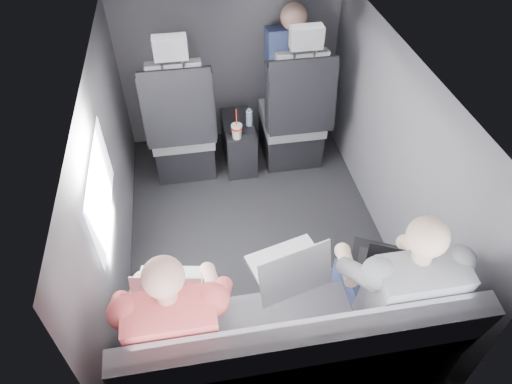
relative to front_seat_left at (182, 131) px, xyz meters
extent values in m
plane|color=black|center=(0.45, -0.84, -0.40)|extent=(2.60, 2.60, 0.00)
plane|color=#B2B2AD|center=(0.45, -0.84, 0.95)|extent=(2.60, 2.60, 0.00)
cube|color=#56565B|center=(-0.45, -0.84, 0.27)|extent=(0.02, 2.60, 1.35)
cube|color=#56565B|center=(1.35, -0.84, 0.27)|extent=(0.02, 2.60, 1.35)
cube|color=#56565B|center=(0.45, 0.46, 0.27)|extent=(1.80, 0.02, 1.35)
cube|color=#56565B|center=(0.45, -2.14, 0.27)|extent=(1.80, 0.02, 1.35)
cube|color=white|center=(-0.43, -1.14, 0.50)|extent=(0.02, 0.75, 0.42)
cube|color=black|center=(0.90, -0.17, 0.40)|extent=(0.35, 0.11, 0.59)
cube|color=black|center=(0.00, 0.08, -0.25)|extent=(0.46, 0.48, 0.30)
cube|color=slate|center=(0.00, 0.06, -0.02)|extent=(0.48, 0.46, 0.14)
cube|color=slate|center=(0.00, -0.14, 0.35)|extent=(0.38, 0.18, 0.61)
cube|color=black|center=(-0.22, -0.14, 0.32)|extent=(0.08, 0.21, 0.53)
cube|color=black|center=(0.22, -0.14, 0.32)|extent=(0.08, 0.21, 0.53)
cube|color=black|center=(0.00, -0.20, 0.34)|extent=(0.50, 0.11, 0.58)
cube|color=slate|center=(0.00, -0.18, 0.79)|extent=(0.22, 0.10, 0.15)
cube|color=black|center=(0.90, 0.08, -0.25)|extent=(0.46, 0.48, 0.30)
cube|color=slate|center=(0.90, 0.06, -0.02)|extent=(0.48, 0.46, 0.14)
cube|color=slate|center=(0.90, -0.14, 0.35)|extent=(0.38, 0.18, 0.61)
cube|color=black|center=(0.68, -0.14, 0.32)|extent=(0.08, 0.21, 0.53)
cube|color=black|center=(1.12, -0.14, 0.32)|extent=(0.08, 0.21, 0.53)
cube|color=black|center=(0.90, -0.20, 0.34)|extent=(0.50, 0.11, 0.58)
cube|color=slate|center=(0.90, -0.18, 0.79)|extent=(0.22, 0.10, 0.15)
cube|color=black|center=(0.45, 0.04, -0.20)|extent=(0.24, 0.48, 0.40)
cylinder|color=black|center=(0.40, -0.08, 0.00)|extent=(0.09, 0.09, 0.01)
cylinder|color=black|center=(0.51, -0.08, 0.00)|extent=(0.09, 0.09, 0.01)
cube|color=slate|center=(0.45, -1.86, -0.18)|extent=(1.60, 0.50, 0.45)
cube|color=slate|center=(0.45, -2.09, 0.28)|extent=(1.60, 0.17, 0.47)
cylinder|color=red|center=(0.41, -0.15, 0.09)|extent=(0.08, 0.08, 0.02)
cylinder|color=white|center=(0.41, -0.15, 0.11)|extent=(0.09, 0.09, 0.01)
cylinder|color=red|center=(0.41, -0.15, 0.19)|extent=(0.01, 0.01, 0.14)
cylinder|color=#B0D9EE|center=(0.53, 0.00, 0.06)|extent=(0.05, 0.05, 0.13)
cylinder|color=#B0D9EE|center=(0.53, 0.00, 0.14)|extent=(0.03, 0.03, 0.02)
cube|color=silver|center=(-0.13, -1.59, 0.19)|extent=(0.37, 0.30, 0.02)
cube|color=silver|center=(-0.13, -1.60, 0.20)|extent=(0.29, 0.18, 0.00)
cube|color=silver|center=(-0.13, -1.51, 0.20)|extent=(0.11, 0.07, 0.00)
cube|color=silver|center=(-0.13, -1.74, 0.31)|extent=(0.34, 0.13, 0.23)
cube|color=white|center=(-0.13, -1.73, 0.31)|extent=(0.30, 0.11, 0.20)
cube|color=silver|center=(0.50, -1.55, 0.19)|extent=(0.44, 0.36, 0.02)
cube|color=silver|center=(0.50, -1.56, 0.20)|extent=(0.34, 0.22, 0.00)
cube|color=silver|center=(0.50, -1.47, 0.20)|extent=(0.13, 0.09, 0.00)
cube|color=silver|center=(0.50, -1.72, 0.32)|extent=(0.39, 0.17, 0.26)
cube|color=white|center=(0.50, -1.71, 0.32)|extent=(0.34, 0.15, 0.22)
cube|color=black|center=(1.01, -1.62, 0.19)|extent=(0.43, 0.38, 0.02)
cube|color=black|center=(1.01, -1.64, 0.20)|extent=(0.32, 0.25, 0.00)
cube|color=black|center=(1.01, -1.55, 0.20)|extent=(0.12, 0.10, 0.00)
cube|color=black|center=(1.01, -1.78, 0.32)|extent=(0.35, 0.22, 0.24)
cube|color=white|center=(1.01, -1.77, 0.31)|extent=(0.31, 0.19, 0.20)
cube|color=#333237|center=(-0.20, -1.74, 0.11)|extent=(0.14, 0.41, 0.12)
cube|color=#333237|center=(0.01, -1.74, 0.11)|extent=(0.14, 0.41, 0.12)
cube|color=#333237|center=(-0.20, -1.53, -0.18)|extent=(0.12, 0.12, 0.45)
cube|color=#333237|center=(0.01, -1.53, -0.18)|extent=(0.12, 0.12, 0.45)
cube|color=#D34556|center=(-0.09, -1.94, 0.34)|extent=(0.37, 0.25, 0.51)
sphere|color=tan|center=(-0.09, -1.91, 0.70)|extent=(0.17, 0.17, 0.17)
cylinder|color=tan|center=(-0.28, -1.66, 0.25)|extent=(0.11, 0.26, 0.11)
cylinder|color=tan|center=(0.09, -1.66, 0.25)|extent=(0.11, 0.26, 0.11)
cube|color=navy|center=(0.87, -1.74, 0.11)|extent=(0.15, 0.43, 0.13)
cube|color=navy|center=(1.08, -1.74, 0.11)|extent=(0.15, 0.43, 0.13)
cube|color=navy|center=(0.87, -1.52, -0.18)|extent=(0.13, 0.13, 0.45)
cube|color=navy|center=(1.08, -1.52, -0.18)|extent=(0.13, 0.13, 0.45)
cube|color=gray|center=(0.97, -1.94, 0.35)|extent=(0.39, 0.26, 0.53)
sphere|color=#D8B194|center=(0.97, -1.91, 0.73)|extent=(0.17, 0.17, 0.17)
cylinder|color=#D8B194|center=(0.78, -1.66, 0.26)|extent=(0.11, 0.27, 0.12)
cylinder|color=#D8B194|center=(1.17, -1.66, 0.26)|extent=(0.11, 0.27, 0.12)
cube|color=navy|center=(0.92, 0.24, 0.38)|extent=(0.40, 0.26, 0.58)
sphere|color=tan|center=(0.92, 0.26, 0.74)|extent=(0.20, 0.20, 0.20)
cube|color=navy|center=(0.92, 0.30, 0.09)|extent=(0.34, 0.40, 0.12)
camera|label=1|loc=(0.08, -2.99, 2.14)|focal=32.00mm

